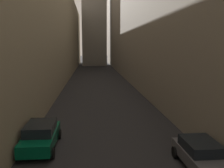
% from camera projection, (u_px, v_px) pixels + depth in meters
% --- Properties ---
extents(ground_plane, '(264.00, 264.00, 0.00)m').
position_uv_depth(ground_plane, '(98.00, 83.00, 43.18)').
color(ground_plane, '#232326').
extents(building_block_left, '(15.94, 108.00, 18.49)m').
position_uv_depth(building_block_left, '(21.00, 30.00, 42.60)').
color(building_block_left, gray).
rests_on(building_block_left, ground).
extents(building_block_right, '(12.84, 108.00, 25.93)m').
position_uv_depth(building_block_right, '(162.00, 10.00, 44.20)').
color(building_block_right, gray).
rests_on(building_block_right, ground).
extents(parked_car_left_third, '(2.06, 4.50, 1.63)m').
position_uv_depth(parked_car_left_third, '(41.00, 135.00, 15.07)').
color(parked_car_left_third, '#05472D').
rests_on(parked_car_left_third, ground).
extents(parked_car_right_third, '(1.99, 4.09, 1.49)m').
position_uv_depth(parked_car_right_third, '(201.00, 154.00, 12.54)').
color(parked_car_right_third, '#4C4C51').
rests_on(parked_car_right_third, ground).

